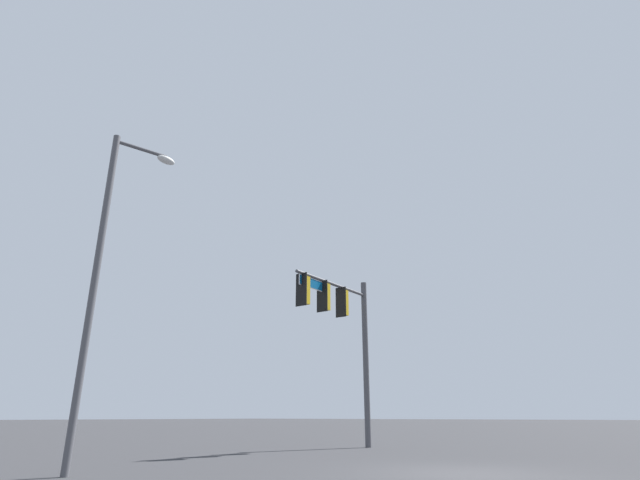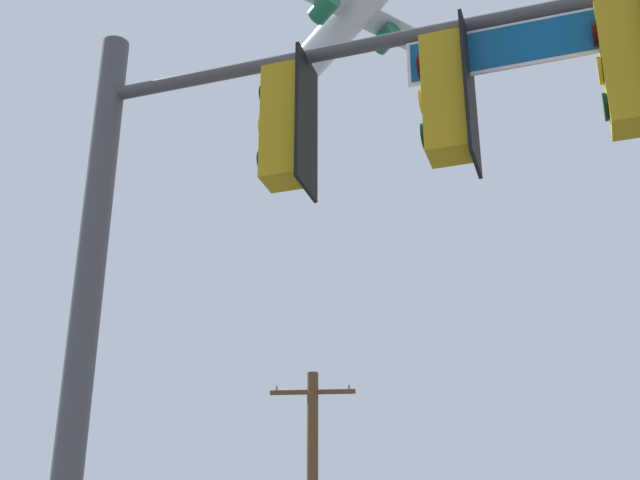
% 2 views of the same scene
% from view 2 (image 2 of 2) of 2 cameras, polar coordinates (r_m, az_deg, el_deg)
% --- Properties ---
extents(signal_pole_near, '(5.22, 0.62, 7.16)m').
position_cam_2_polar(signal_pole_near, '(7.28, -2.49, 0.86)').
color(signal_pole_near, '#47474C').
rests_on(signal_pole_near, ground_plane).
extents(airplane, '(18.72, 16.64, 12.46)m').
position_cam_2_polar(airplane, '(93.72, 1.93, 14.04)').
color(airplane, silver).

